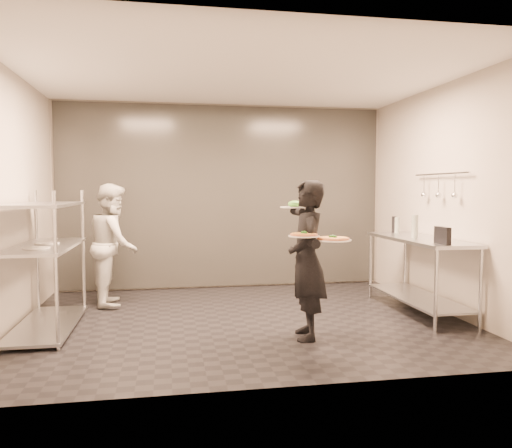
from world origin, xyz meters
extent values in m
cube|color=black|center=(0.00, 0.00, 0.00)|extent=(5.00, 4.00, 0.00)
cube|color=white|center=(0.00, 0.00, 2.80)|extent=(5.00, 4.00, 0.00)
cube|color=#B2ABA0|center=(0.00, 2.00, 1.40)|extent=(5.00, 0.00, 2.80)
cube|color=#B2ABA0|center=(0.00, -2.00, 1.40)|extent=(5.00, 0.00, 2.80)
cube|color=#B2ABA0|center=(-2.50, 0.00, 1.40)|extent=(0.00, 4.00, 2.80)
cube|color=#B2ABA0|center=(2.50, 0.00, 1.40)|extent=(0.00, 4.00, 2.80)
cube|color=white|center=(0.00, 1.97, 1.40)|extent=(4.90, 0.04, 2.74)
cylinder|color=silver|center=(-2.42, 0.77, 0.75)|extent=(0.04, 0.04, 1.50)
cylinder|color=silver|center=(-1.88, -0.77, 0.75)|extent=(0.04, 0.04, 1.50)
cylinder|color=silver|center=(-1.88, 0.77, 0.75)|extent=(0.04, 0.04, 1.50)
cube|color=#ACAFB6|center=(-2.15, 0.00, 0.05)|extent=(0.60, 1.60, 0.03)
cube|color=#ACAFB6|center=(-2.15, 0.00, 0.90)|extent=(0.60, 1.60, 0.03)
cube|color=#ACAFB6|center=(-2.15, 0.00, 1.35)|extent=(0.60, 1.60, 0.03)
cylinder|color=silver|center=(-2.15, -0.35, 0.93)|extent=(0.26, 0.26, 0.01)
cylinder|color=silver|center=(-2.15, 0.10, 0.93)|extent=(0.26, 0.26, 0.01)
cylinder|color=silver|center=(1.92, -0.86, 0.45)|extent=(0.04, 0.04, 0.90)
cylinder|color=silver|center=(1.92, 0.86, 0.45)|extent=(0.04, 0.04, 0.90)
cylinder|color=silver|center=(2.44, -0.86, 0.45)|extent=(0.04, 0.04, 0.90)
cylinder|color=silver|center=(2.44, 0.86, 0.45)|extent=(0.04, 0.04, 0.90)
cube|color=#ACAFB6|center=(2.18, 0.00, 0.18)|extent=(0.57, 1.71, 0.03)
cube|color=#ACAFB6|center=(2.18, 0.00, 0.90)|extent=(0.60, 1.80, 0.04)
cylinder|color=silver|center=(2.44, 0.00, 1.70)|extent=(0.02, 1.20, 0.02)
cylinder|color=silver|center=(2.42, -0.35, 1.57)|extent=(0.01, 0.01, 0.22)
sphere|color=silver|center=(2.42, -0.35, 1.44)|extent=(0.07, 0.07, 0.07)
cylinder|color=silver|center=(2.42, 0.00, 1.57)|extent=(0.01, 0.01, 0.22)
sphere|color=silver|center=(2.42, 0.00, 1.44)|extent=(0.07, 0.07, 0.07)
cylinder|color=silver|center=(2.42, 0.35, 1.57)|extent=(0.01, 0.01, 0.22)
sphere|color=silver|center=(2.42, 0.35, 1.44)|extent=(0.07, 0.07, 0.07)
imported|color=black|center=(0.53, -0.80, 0.80)|extent=(0.45, 0.63, 1.60)
imported|color=silver|center=(-1.55, 1.10, 0.79)|extent=(0.64, 0.80, 1.59)
cylinder|color=silver|center=(0.43, -1.02, 1.06)|extent=(0.30, 0.30, 0.01)
cylinder|color=#AD643E|center=(0.43, -1.02, 1.08)|extent=(0.26, 0.26, 0.02)
cylinder|color=#AF5417|center=(0.43, -1.02, 1.09)|extent=(0.23, 0.23, 0.01)
sphere|color=#1A5212|center=(0.43, -1.02, 1.09)|extent=(0.04, 0.04, 0.04)
cylinder|color=silver|center=(0.72, -1.05, 1.02)|extent=(0.35, 0.35, 0.01)
cylinder|color=#AD643E|center=(0.72, -1.05, 1.04)|extent=(0.31, 0.31, 0.02)
cylinder|color=#AF5417|center=(0.72, -1.05, 1.05)|extent=(0.27, 0.27, 0.01)
sphere|color=#1A5212|center=(0.72, -1.05, 1.05)|extent=(0.04, 0.04, 0.04)
cylinder|color=silver|center=(0.48, -0.50, 1.32)|extent=(0.31, 0.31, 0.01)
ellipsoid|color=#28701C|center=(0.48, -0.50, 1.36)|extent=(0.13, 0.13, 0.07)
cube|color=black|center=(2.06, -0.72, 1.01)|extent=(0.05, 0.26, 0.19)
cylinder|color=gray|center=(2.12, 0.01, 1.06)|extent=(0.08, 0.08, 0.28)
cylinder|color=gray|center=(2.21, 0.68, 1.03)|extent=(0.06, 0.06, 0.21)
cylinder|color=black|center=(2.19, 0.72, 1.03)|extent=(0.06, 0.06, 0.22)
camera|label=1|loc=(-0.85, -5.62, 1.51)|focal=35.00mm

